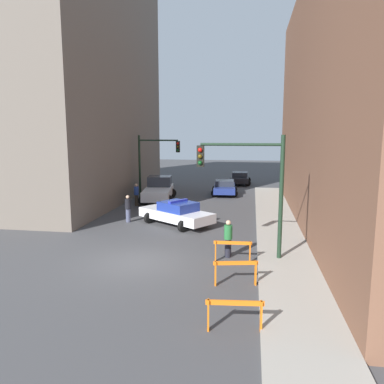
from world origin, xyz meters
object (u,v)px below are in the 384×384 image
at_px(white_truck, 159,190).
at_px(pedestrian_corner, 136,194).
at_px(pedestrian_sidewalk, 228,238).
at_px(pedestrian_crossing, 128,208).
at_px(traffic_light_far, 153,158).
at_px(parked_car_near, 225,187).
at_px(barrier_front, 235,310).
at_px(barrier_mid, 236,269).
at_px(parked_car_mid, 240,178).
at_px(traffic_light_near, 253,178).
at_px(police_car, 177,213).
at_px(barrier_back, 233,248).

bearing_deg(white_truck, pedestrian_corner, -126.29).
bearing_deg(pedestrian_sidewalk, pedestrian_crossing, -87.43).
relative_size(traffic_light_far, parked_car_near, 1.18).
distance_m(pedestrian_sidewalk, barrier_front, 6.23).
xyz_separation_m(pedestrian_crossing, barrier_mid, (6.91, -8.60, -0.24)).
relative_size(parked_car_mid, pedestrian_corner, 2.60).
distance_m(traffic_light_near, police_car, 7.52).
height_order(traffic_light_far, barrier_mid, traffic_light_far).
bearing_deg(pedestrian_corner, barrier_back, 34.61).
bearing_deg(traffic_light_near, traffic_light_far, 120.46).
xyz_separation_m(police_car, parked_car_mid, (3.10, 18.43, -0.05)).
relative_size(traffic_light_far, barrier_front, 3.26).
bearing_deg(traffic_light_near, barrier_back, -147.82).
bearing_deg(barrier_mid, pedestrian_corner, 120.23).
relative_size(traffic_light_far, barrier_mid, 3.29).
xyz_separation_m(traffic_light_near, police_car, (-4.39, 5.42, -2.81)).
height_order(parked_car_near, barrier_mid, parked_car_near).
relative_size(barrier_front, barrier_mid, 1.01).
height_order(parked_car_mid, pedestrian_sidewalk, pedestrian_sidewalk).
bearing_deg(white_truck, pedestrian_sidewalk, -71.52).
xyz_separation_m(parked_car_near, parked_car_mid, (1.11, 7.05, 0.00)).
distance_m(traffic_light_near, barrier_front, 6.78).
relative_size(white_truck, parked_car_mid, 1.30).
bearing_deg(parked_car_mid, police_car, -99.93).
relative_size(police_car, pedestrian_crossing, 2.96).
bearing_deg(barrier_front, pedestrian_sidewalk, 95.36).
distance_m(traffic_light_near, pedestrian_corner, 13.98).
xyz_separation_m(police_car, barrier_back, (3.61, -5.91, -0.11)).
distance_m(police_car, parked_car_mid, 18.69).
relative_size(parked_car_near, parked_car_mid, 1.02).
distance_m(traffic_light_far, parked_car_near, 7.00).
relative_size(pedestrian_crossing, barrier_mid, 1.05).
xyz_separation_m(pedestrian_corner, barrier_back, (7.75, -11.25, -0.24)).
distance_m(barrier_mid, barrier_back, 2.46).
distance_m(pedestrian_crossing, barrier_front, 13.71).
relative_size(pedestrian_crossing, pedestrian_corner, 1.00).
bearing_deg(traffic_light_far, barrier_back, -62.85).
relative_size(parked_car_mid, pedestrian_sidewalk, 2.60).
bearing_deg(pedestrian_crossing, barrier_front, 1.70).
relative_size(police_car, barrier_mid, 3.11).
distance_m(traffic_light_far, parked_car_mid, 12.52).
distance_m(police_car, pedestrian_crossing, 3.08).
xyz_separation_m(white_truck, parked_car_mid, (6.07, 10.94, -0.23)).
bearing_deg(police_car, barrier_front, -126.10).
xyz_separation_m(barrier_front, barrier_back, (-0.35, 5.62, 0.00)).
height_order(barrier_mid, barrier_back, same).
height_order(police_car, pedestrian_sidewalk, pedestrian_sidewalk).
bearing_deg(pedestrian_sidewalk, pedestrian_corner, -101.42).
height_order(police_car, barrier_mid, police_car).
height_order(traffic_light_near, parked_car_near, traffic_light_near).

